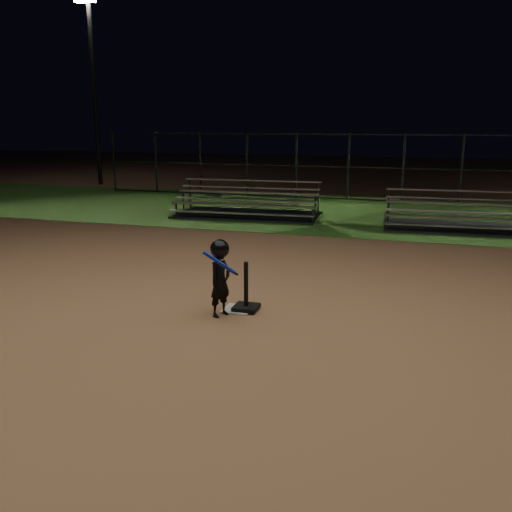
{
  "coord_description": "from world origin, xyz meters",
  "views": [
    {
      "loc": [
        2.66,
        -7.78,
        2.92
      ],
      "look_at": [
        0.0,
        1.0,
        0.65
      ],
      "focal_mm": 38.19,
      "sensor_mm": 36.0,
      "label": 1
    }
  ],
  "objects": [
    {
      "name": "ground",
      "position": [
        0.0,
        0.0,
        0.0
      ],
      "size": [
        80.0,
        80.0,
        0.0
      ],
      "primitive_type": "plane",
      "color": "#996945",
      "rests_on": "ground"
    },
    {
      "name": "grass_strip",
      "position": [
        0.0,
        10.0,
        0.01
      ],
      "size": [
        60.0,
        8.0,
        0.01
      ],
      "primitive_type": "cube",
      "color": "#2B561B",
      "rests_on": "ground"
    },
    {
      "name": "home_plate",
      "position": [
        0.0,
        0.0,
        0.01
      ],
      "size": [
        0.45,
        0.45,
        0.02
      ],
      "primitive_type": "cube",
      "color": "beige",
      "rests_on": "ground"
    },
    {
      "name": "batting_tee",
      "position": [
        0.13,
        0.02,
        0.16
      ],
      "size": [
        0.38,
        0.38,
        0.77
      ],
      "color": "black",
      "rests_on": "home_plate"
    },
    {
      "name": "child_batter",
      "position": [
        -0.17,
        -0.32,
        0.64
      ],
      "size": [
        0.5,
        0.49,
        1.21
      ],
      "rotation": [
        0.0,
        0.0,
        1.15
      ],
      "color": "black",
      "rests_on": "ground"
    },
    {
      "name": "bleacher_left",
      "position": [
        -2.54,
        8.42,
        0.23
      ],
      "size": [
        4.59,
        2.41,
        1.1
      ],
      "rotation": [
        0.0,
        0.0,
        0.05
      ],
      "color": "#ABABB0",
      "rests_on": "ground"
    },
    {
      "name": "bleacher_right",
      "position": [
        3.83,
        8.11,
        0.21
      ],
      "size": [
        4.3,
        2.26,
        1.03
      ],
      "rotation": [
        0.0,
        0.0,
        0.05
      ],
      "color": "#A3A3A8",
      "rests_on": "ground"
    },
    {
      "name": "backstop_fence",
      "position": [
        0.0,
        13.0,
        1.25
      ],
      "size": [
        20.08,
        0.08,
        2.5
      ],
      "color": "#38383D",
      "rests_on": "ground"
    },
    {
      "name": "light_pole_left",
      "position": [
        -12.0,
        14.94,
        4.95
      ],
      "size": [
        0.9,
        0.53,
        8.3
      ],
      "color": "#2D2D30",
      "rests_on": "ground"
    }
  ]
}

